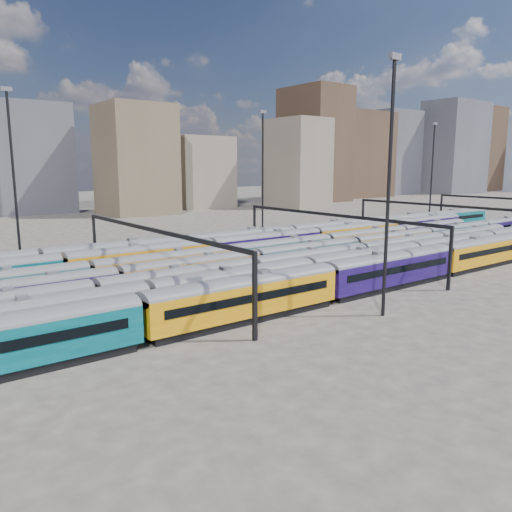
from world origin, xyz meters
TOP-DOWN VIEW (x-y plane):
  - ground at (0.00, 0.00)m, footprint 500.00×500.00m
  - rake_0 at (-6.18, -15.00)m, footprint 133.95×3.26m
  - rake_1 at (5.88, -10.00)m, footprint 145.90×3.05m
  - rake_2 at (0.82, -5.00)m, footprint 98.68×2.89m
  - rake_3 at (14.79, 0.00)m, footprint 117.30×2.86m
  - rake_4 at (-6.13, 5.00)m, footprint 118.66×2.90m
  - rake_5 at (-16.77, 10.00)m, footprint 152.02×3.17m
  - rake_6 at (14.58, 15.00)m, footprint 130.76×3.19m
  - gantry_1 at (-20.00, 0.00)m, footprint 0.35×40.35m
  - gantry_2 at (10.00, 0.00)m, footprint 0.35×40.35m
  - gantry_3 at (40.00, 0.00)m, footprint 0.35×40.35m
  - mast_1 at (-30.00, 22.00)m, footprint 1.40×0.50m
  - mast_2 at (-5.00, -22.00)m, footprint 1.40×0.50m
  - mast_3 at (15.00, 24.00)m, footprint 1.40×0.50m
  - mast_5 at (65.00, 20.00)m, footprint 1.40×0.50m
  - skyline at (104.75, 105.73)m, footprint 399.22×60.48m

SIDE VIEW (x-z plane):
  - ground at x=0.00m, z-range 0.00..0.00m
  - rake_3 at x=14.79m, z-range 0.12..4.93m
  - rake_2 at x=0.82m, z-range 0.12..4.98m
  - rake_4 at x=-6.13m, z-range 0.12..4.99m
  - rake_1 at x=5.88m, z-range 0.13..5.26m
  - rake_5 at x=-16.77m, z-range 0.13..5.49m
  - rake_6 at x=14.58m, z-range 0.13..5.51m
  - rake_0 at x=-6.18m, z-range 0.14..5.65m
  - gantry_1 at x=-20.00m, z-range 2.78..10.80m
  - gantry_2 at x=10.00m, z-range 2.78..10.80m
  - gantry_3 at x=40.00m, z-range 2.78..10.80m
  - mast_1 at x=-30.00m, z-range 1.17..26.77m
  - mast_2 at x=-5.00m, z-range 1.17..26.77m
  - mast_3 at x=15.00m, z-range 1.17..26.77m
  - mast_5 at x=65.00m, z-range 1.17..26.77m
  - skyline at x=104.75m, z-range -4.18..45.85m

